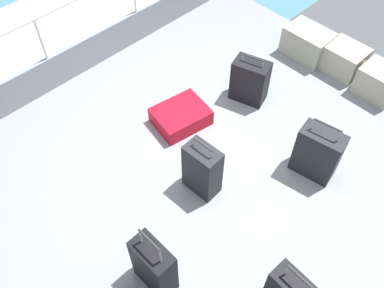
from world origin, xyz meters
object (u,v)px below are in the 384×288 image
Objects in this scene: suitcase_1 at (181,116)px; cargo_crate_0 at (307,43)px; cargo_crate_1 at (345,60)px; suitcase_4 at (317,153)px; suitcase_3 at (202,170)px; cargo_crate_2 at (379,82)px; suitcase_2 at (154,266)px; suitcase_0 at (250,81)px.

cargo_crate_0 is at bearing 82.10° from suitcase_1.
cargo_crate_1 is 0.68× the size of suitcase_4.
cargo_crate_0 is 2.60m from suitcase_3.
cargo_crate_0 is 1.23× the size of cargo_crate_2.
suitcase_2 is (1.23, -1.47, 0.21)m from suitcase_1.
cargo_crate_2 is 0.63× the size of suitcase_2.
cargo_crate_1 is 1.39m from suitcase_0.
suitcase_2 is at bearing -83.53° from cargo_crate_1.
cargo_crate_0 is at bearing 104.91° from suitcase_2.
cargo_crate_0 is 3.68m from suitcase_2.
suitcase_2 is at bearing -97.54° from suitcase_4.
suitcase_3 is at bearing 112.59° from suitcase_2.
suitcase_0 is 0.86× the size of suitcase_4.
suitcase_0 reaches higher than cargo_crate_2.
suitcase_0 is at bearing 111.99° from suitcase_2.
cargo_crate_0 is at bearing 101.71° from suitcase_3.
cargo_crate_2 is 1.62m from suitcase_0.
suitcase_2 reaches higher than suitcase_3.
cargo_crate_1 is 0.80× the size of suitcase_0.
cargo_crate_0 is at bearing 89.64° from suitcase_0.
cargo_crate_1 is 1.76m from suitcase_4.
cargo_crate_0 is 0.54m from cargo_crate_1.
suitcase_0 is 1.27m from suitcase_4.
cargo_crate_2 is at bearing 95.19° from suitcase_4.
cargo_crate_2 is 0.69× the size of suitcase_4.
suitcase_4 is at bearing 82.46° from suitcase_2.
cargo_crate_2 is at bearing 78.08° from suitcase_3.
suitcase_1 is at bearing 129.97° from suitcase_2.
cargo_crate_0 is 0.99× the size of suitcase_0.
cargo_crate_2 is at bearing -6.51° from cargo_crate_1.
cargo_crate_0 is 0.88× the size of suitcase_3.
suitcase_4 reaches higher than suitcase_0.
suitcase_0 is at bearing 163.93° from suitcase_4.
cargo_crate_0 is 1.24× the size of cargo_crate_1.
suitcase_0 reaches higher than cargo_crate_0.
suitcase_4 is (0.68, 1.00, -0.01)m from suitcase_3.
suitcase_1 is at bearing 150.15° from suitcase_3.
suitcase_2 is 1.09× the size of suitcase_4.
cargo_crate_0 is 1.07m from cargo_crate_2.
suitcase_2 is at bearing -75.09° from cargo_crate_0.
cargo_crate_1 is at bearing 69.14° from suitcase_1.
suitcase_1 is at bearing -160.34° from suitcase_4.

